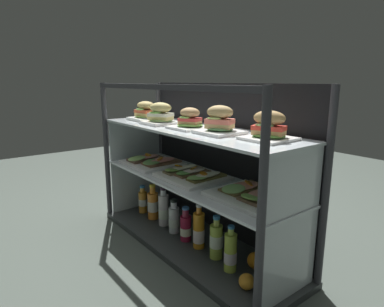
{
  "coord_description": "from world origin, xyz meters",
  "views": [
    {
      "loc": [
        1.34,
        -1.03,
        0.91
      ],
      "look_at": [
        0.0,
        0.0,
        0.53
      ],
      "focal_mm": 30.48,
      "sensor_mm": 36.0,
      "label": 1
    }
  ],
  "objects_px": {
    "plated_roll_sandwich_center": "(269,129)",
    "juice_bottle_back_center": "(186,227)",
    "plated_roll_sandwich_mid_right": "(161,116)",
    "plated_roll_sandwich_near_right_corner": "(220,123)",
    "juice_bottle_front_right_end": "(164,210)",
    "open_sandwich_tray_far_left": "(251,194)",
    "juice_bottle_front_second": "(216,240)",
    "open_sandwich_tray_left_of_center": "(152,161)",
    "orange_fruit_near_left_post": "(255,260)",
    "juice_bottle_tucked_behind": "(153,205)",
    "juice_bottle_front_fourth": "(174,219)",
    "juice_bottle_front_left_end": "(199,231)",
    "juice_bottle_near_post": "(143,201)",
    "plated_roll_sandwich_near_left_corner": "(190,121)",
    "juice_bottle_back_left": "(230,253)",
    "plated_roll_sandwich_far_right": "(146,113)",
    "open_sandwich_tray_right_of_center": "(192,174)",
    "orange_fruit_beside_bottles": "(247,281)"
  },
  "relations": [
    {
      "from": "plated_roll_sandwich_near_left_corner",
      "to": "juice_bottle_back_left",
      "type": "bearing_deg",
      "value": -3.6
    },
    {
      "from": "open_sandwich_tray_right_of_center",
      "to": "juice_bottle_tucked_behind",
      "type": "height_order",
      "value": "open_sandwich_tray_right_of_center"
    },
    {
      "from": "juice_bottle_front_fourth",
      "to": "juice_bottle_front_second",
      "type": "xyz_separation_m",
      "value": [
        0.36,
        0.01,
        0.01
      ]
    },
    {
      "from": "open_sandwich_tray_far_left",
      "to": "juice_bottle_back_left",
      "type": "distance_m",
      "value": 0.3
    },
    {
      "from": "juice_bottle_near_post",
      "to": "plated_roll_sandwich_near_left_corner",
      "type": "bearing_deg",
      "value": 0.12
    },
    {
      "from": "plated_roll_sandwich_far_right",
      "to": "open_sandwich_tray_right_of_center",
      "type": "distance_m",
      "value": 0.54
    },
    {
      "from": "juice_bottle_back_center",
      "to": "juice_bottle_near_post",
      "type": "bearing_deg",
      "value": 179.14
    },
    {
      "from": "open_sandwich_tray_left_of_center",
      "to": "juice_bottle_tucked_behind",
      "type": "xyz_separation_m",
      "value": [
        -0.0,
        0.0,
        -0.29
      ]
    },
    {
      "from": "juice_bottle_front_fourth",
      "to": "orange_fruit_beside_bottles",
      "type": "relative_size",
      "value": 2.94
    },
    {
      "from": "juice_bottle_front_left_end",
      "to": "juice_bottle_front_right_end",
      "type": "bearing_deg",
      "value": 179.45
    },
    {
      "from": "juice_bottle_front_right_end",
      "to": "juice_bottle_front_second",
      "type": "height_order",
      "value": "juice_bottle_front_right_end"
    },
    {
      "from": "plated_roll_sandwich_near_left_corner",
      "to": "open_sandwich_tray_far_left",
      "type": "distance_m",
      "value": 0.49
    },
    {
      "from": "plated_roll_sandwich_center",
      "to": "juice_bottle_front_right_end",
      "type": "distance_m",
      "value": 0.94
    },
    {
      "from": "plated_roll_sandwich_far_right",
      "to": "plated_roll_sandwich_near_right_corner",
      "type": "xyz_separation_m",
      "value": [
        0.68,
        0.0,
        0.0
      ]
    },
    {
      "from": "open_sandwich_tray_left_of_center",
      "to": "juice_bottle_front_fourth",
      "type": "bearing_deg",
      "value": -0.93
    },
    {
      "from": "juice_bottle_tucked_behind",
      "to": "juice_bottle_front_left_end",
      "type": "height_order",
      "value": "juice_bottle_front_left_end"
    },
    {
      "from": "plated_roll_sandwich_near_left_corner",
      "to": "juice_bottle_front_right_end",
      "type": "bearing_deg",
      "value": 179.52
    },
    {
      "from": "juice_bottle_near_post",
      "to": "juice_bottle_front_fourth",
      "type": "xyz_separation_m",
      "value": [
        0.38,
        -0.0,
        0.0
      ]
    },
    {
      "from": "plated_roll_sandwich_near_right_corner",
      "to": "plated_roll_sandwich_center",
      "type": "bearing_deg",
      "value": 11.53
    },
    {
      "from": "plated_roll_sandwich_mid_right",
      "to": "orange_fruit_near_left_post",
      "type": "distance_m",
      "value": 0.92
    },
    {
      "from": "plated_roll_sandwich_near_left_corner",
      "to": "open_sandwich_tray_right_of_center",
      "type": "bearing_deg",
      "value": 121.45
    },
    {
      "from": "juice_bottle_near_post",
      "to": "juice_bottle_back_left",
      "type": "relative_size",
      "value": 0.82
    },
    {
      "from": "juice_bottle_near_post",
      "to": "juice_bottle_front_right_end",
      "type": "height_order",
      "value": "juice_bottle_front_right_end"
    },
    {
      "from": "plated_roll_sandwich_near_right_corner",
      "to": "juice_bottle_back_center",
      "type": "distance_m",
      "value": 0.66
    },
    {
      "from": "juice_bottle_front_left_end",
      "to": "orange_fruit_near_left_post",
      "type": "xyz_separation_m",
      "value": [
        0.32,
        0.09,
        -0.05
      ]
    },
    {
      "from": "plated_roll_sandwich_center",
      "to": "juice_bottle_back_center",
      "type": "bearing_deg",
      "value": -171.92
    },
    {
      "from": "juice_bottle_back_left",
      "to": "orange_fruit_beside_bottles",
      "type": "height_order",
      "value": "juice_bottle_back_left"
    },
    {
      "from": "plated_roll_sandwich_mid_right",
      "to": "juice_bottle_back_center",
      "type": "distance_m",
      "value": 0.65
    },
    {
      "from": "plated_roll_sandwich_near_right_corner",
      "to": "open_sandwich_tray_right_of_center",
      "type": "relative_size",
      "value": 0.56
    },
    {
      "from": "juice_bottle_tucked_behind",
      "to": "plated_roll_sandwich_mid_right",
      "type": "bearing_deg",
      "value": -8.49
    },
    {
      "from": "open_sandwich_tray_far_left",
      "to": "juice_bottle_tucked_behind",
      "type": "relative_size",
      "value": 1.48
    },
    {
      "from": "plated_roll_sandwich_center",
      "to": "juice_bottle_front_right_end",
      "type": "relative_size",
      "value": 0.78
    },
    {
      "from": "open_sandwich_tray_left_of_center",
      "to": "juice_bottle_front_right_end",
      "type": "xyz_separation_m",
      "value": [
        0.12,
        0.0,
        -0.28
      ]
    },
    {
      "from": "plated_roll_sandwich_near_left_corner",
      "to": "plated_roll_sandwich_center",
      "type": "distance_m",
      "value": 0.47
    },
    {
      "from": "plated_roll_sandwich_near_left_corner",
      "to": "juice_bottle_near_post",
      "type": "height_order",
      "value": "plated_roll_sandwich_near_left_corner"
    },
    {
      "from": "plated_roll_sandwich_center",
      "to": "juice_bottle_front_right_end",
      "type": "height_order",
      "value": "plated_roll_sandwich_center"
    },
    {
      "from": "plated_roll_sandwich_near_right_corner",
      "to": "open_sandwich_tray_left_of_center",
      "type": "relative_size",
      "value": 0.56
    },
    {
      "from": "juice_bottle_near_post",
      "to": "juice_bottle_front_fourth",
      "type": "relative_size",
      "value": 0.92
    },
    {
      "from": "open_sandwich_tray_far_left",
      "to": "juice_bottle_front_second",
      "type": "bearing_deg",
      "value": -168.21
    },
    {
      "from": "juice_bottle_back_left",
      "to": "plated_roll_sandwich_near_right_corner",
      "type": "bearing_deg",
      "value": 165.71
    },
    {
      "from": "plated_roll_sandwich_center",
      "to": "open_sandwich_tray_far_left",
      "type": "bearing_deg",
      "value": -163.29
    },
    {
      "from": "juice_bottle_tucked_behind",
      "to": "juice_bottle_front_fourth",
      "type": "xyz_separation_m",
      "value": [
        0.25,
        -0.0,
        -0.01
      ]
    },
    {
      "from": "juice_bottle_back_left",
      "to": "juice_bottle_front_fourth",
      "type": "bearing_deg",
      "value": 177.97
    },
    {
      "from": "plated_roll_sandwich_near_left_corner",
      "to": "open_sandwich_tray_left_of_center",
      "type": "bearing_deg",
      "value": -179.99
    },
    {
      "from": "plated_roll_sandwich_mid_right",
      "to": "plated_roll_sandwich_near_left_corner",
      "type": "xyz_separation_m",
      "value": [
        0.25,
        0.02,
        -0.01
      ]
    },
    {
      "from": "juice_bottle_front_right_end",
      "to": "plated_roll_sandwich_near_right_corner",
      "type": "bearing_deg",
      "value": 0.98
    },
    {
      "from": "plated_roll_sandwich_near_left_corner",
      "to": "juice_bottle_front_fourth",
      "type": "relative_size",
      "value": 0.92
    },
    {
      "from": "plated_roll_sandwich_near_right_corner",
      "to": "juice_bottle_tucked_behind",
      "type": "relative_size",
      "value": 0.83
    },
    {
      "from": "plated_roll_sandwich_near_left_corner",
      "to": "orange_fruit_beside_bottles",
      "type": "xyz_separation_m",
      "value": [
        0.49,
        -0.06,
        -0.64
      ]
    },
    {
      "from": "juice_bottle_near_post",
      "to": "juice_bottle_back_center",
      "type": "relative_size",
      "value": 0.96
    }
  ]
}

